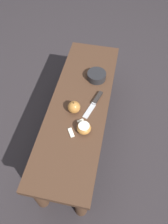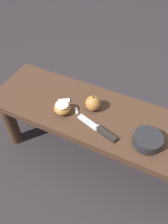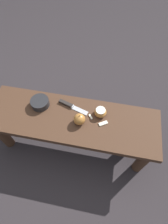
{
  "view_description": "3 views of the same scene",
  "coord_description": "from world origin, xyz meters",
  "px_view_note": "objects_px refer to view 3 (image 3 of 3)",
  "views": [
    {
      "loc": [
        -0.81,
        -0.2,
        1.48
      ],
      "look_at": [
        -0.08,
        -0.05,
        0.42
      ],
      "focal_mm": 35.0,
      "sensor_mm": 36.0,
      "label": 1
    },
    {
      "loc": [
        0.23,
        -0.67,
        1.19
      ],
      "look_at": [
        -0.08,
        -0.05,
        0.42
      ],
      "focal_mm": 35.0,
      "sensor_mm": 36.0,
      "label": 2
    },
    {
      "loc": [
        -0.19,
        0.57,
        1.4
      ],
      "look_at": [
        -0.08,
        -0.05,
        0.42
      ],
      "focal_mm": 28.0,
      "sensor_mm": 36.0,
      "label": 3
    }
  ],
  "objects_px": {
    "apple_whole": "(79,119)",
    "bowl": "(40,103)",
    "wooden_bench": "(72,124)",
    "apple_cut": "(100,112)",
    "knife": "(69,105)"
  },
  "relations": [
    {
      "from": "knife",
      "to": "bowl",
      "type": "bearing_deg",
      "value": -154.47
    },
    {
      "from": "wooden_bench",
      "to": "apple_whole",
      "type": "bearing_deg",
      "value": 162.52
    },
    {
      "from": "knife",
      "to": "apple_cut",
      "type": "bearing_deg",
      "value": 9.96
    },
    {
      "from": "wooden_bench",
      "to": "apple_cut",
      "type": "distance_m",
      "value": 0.22
    },
    {
      "from": "apple_whole",
      "to": "bowl",
      "type": "height_order",
      "value": "apple_whole"
    },
    {
      "from": "wooden_bench",
      "to": "knife",
      "type": "bearing_deg",
      "value": -68.43
    },
    {
      "from": "apple_whole",
      "to": "apple_cut",
      "type": "relative_size",
      "value": 1.05
    },
    {
      "from": "apple_cut",
      "to": "bowl",
      "type": "distance_m",
      "value": 0.42
    },
    {
      "from": "apple_whole",
      "to": "apple_cut",
      "type": "xyz_separation_m",
      "value": [
        -0.12,
        -0.09,
        -0.01
      ]
    },
    {
      "from": "apple_whole",
      "to": "bowl",
      "type": "bearing_deg",
      "value": -16.07
    },
    {
      "from": "apple_whole",
      "to": "apple_cut",
      "type": "bearing_deg",
      "value": -145.13
    },
    {
      "from": "apple_whole",
      "to": "bowl",
      "type": "relative_size",
      "value": 0.68
    },
    {
      "from": "knife",
      "to": "apple_cut",
      "type": "distance_m",
      "value": 0.22
    },
    {
      "from": "wooden_bench",
      "to": "apple_whole",
      "type": "relative_size",
      "value": 13.68
    },
    {
      "from": "knife",
      "to": "apple_whole",
      "type": "relative_size",
      "value": 2.57
    }
  ]
}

